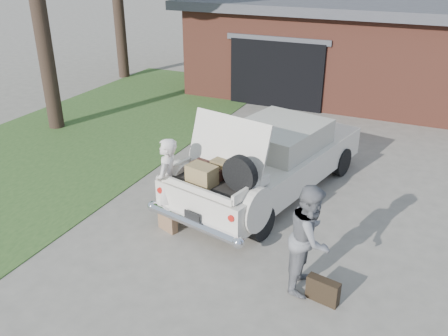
% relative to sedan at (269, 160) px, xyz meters
% --- Properties ---
extents(ground, '(90.00, 90.00, 0.00)m').
position_rel_sedan_xyz_m(ground, '(-0.41, -2.05, -0.77)').
color(ground, gray).
rests_on(ground, ground).
extents(grass_strip, '(6.00, 16.00, 0.02)m').
position_rel_sedan_xyz_m(grass_strip, '(-5.91, 0.95, -0.76)').
color(grass_strip, '#2D4C1E').
rests_on(grass_strip, ground).
extents(house, '(12.80, 7.80, 3.30)m').
position_rel_sedan_xyz_m(house, '(0.57, 9.43, 0.90)').
color(house, brown).
rests_on(house, ground).
extents(sedan, '(3.10, 5.52, 2.12)m').
position_rel_sedan_xyz_m(sedan, '(0.00, 0.00, 0.00)').
color(sedan, beige).
rests_on(sedan, ground).
extents(woman_left, '(0.56, 0.72, 1.77)m').
position_rel_sedan_xyz_m(woman_left, '(-1.30, -2.08, 0.12)').
color(woman_left, silver).
rests_on(woman_left, ground).
extents(woman_right, '(0.70, 0.88, 1.77)m').
position_rel_sedan_xyz_m(woman_right, '(1.65, -2.78, 0.12)').
color(woman_right, slate).
rests_on(woman_right, ground).
extents(suitcase_left, '(0.45, 0.28, 0.33)m').
position_rel_sedan_xyz_m(suitcase_left, '(-1.20, -2.30, -0.60)').
color(suitcase_left, '#896345').
rests_on(suitcase_left, ground).
extents(suitcase_right, '(0.53, 0.26, 0.39)m').
position_rel_sedan_xyz_m(suitcase_right, '(1.98, -3.05, -0.57)').
color(suitcase_right, black).
rests_on(suitcase_right, ground).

